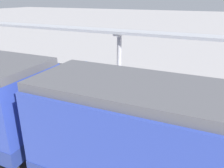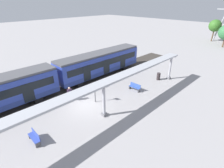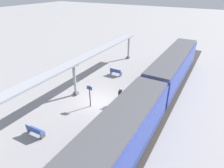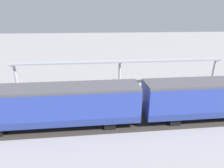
{
  "view_description": "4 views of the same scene",
  "coord_description": "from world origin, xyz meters",
  "px_view_note": "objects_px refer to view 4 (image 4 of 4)",
  "views": [
    {
      "loc": [
        -9.91,
        -5.31,
        5.47
      ],
      "look_at": [
        -1.91,
        -1.67,
        2.08
      ],
      "focal_mm": 36.75,
      "sensor_mm": 36.0,
      "label": 1
    },
    {
      "loc": [
        13.1,
        -9.09,
        10.05
      ],
      "look_at": [
        0.51,
        3.35,
        1.43
      ],
      "focal_mm": 27.78,
      "sensor_mm": 36.0,
      "label": 2
    },
    {
      "loc": [
        -8.77,
        12.75,
        10.13
      ],
      "look_at": [
        -0.62,
        -1.42,
        1.48
      ],
      "focal_mm": 30.48,
      "sensor_mm": 36.0,
      "label": 3
    },
    {
      "loc": [
        -17.95,
        3.12,
        8.5
      ],
      "look_at": [
        0.57,
        1.18,
        1.45
      ],
      "focal_mm": 28.49,
      "sensor_mm": 36.0,
      "label": 4
    }
  ],
  "objects_px": {
    "bench_near_end": "(68,90)",
    "trash_bin": "(27,91)",
    "canopy_pillar_nearest": "(213,72)",
    "canopy_pillar_third": "(16,78)",
    "train_far_carriage": "(55,106)",
    "canopy_pillar_second": "(119,75)",
    "bench_mid_platform": "(170,87)",
    "passenger_waiting_near_edge": "(134,96)",
    "train_near_carriage": "(219,98)",
    "platform_info_sign": "(114,86)"
  },
  "relations": [
    {
      "from": "canopy_pillar_third",
      "to": "canopy_pillar_nearest",
      "type": "bearing_deg",
      "value": -90.0
    },
    {
      "from": "canopy_pillar_nearest",
      "to": "bench_mid_platform",
      "type": "bearing_deg",
      "value": 101.58
    },
    {
      "from": "bench_near_end",
      "to": "trash_bin",
      "type": "relative_size",
      "value": 1.52
    },
    {
      "from": "train_far_carriage",
      "to": "canopy_pillar_second",
      "type": "xyz_separation_m",
      "value": [
        7.72,
        -6.33,
        -0.11
      ]
    },
    {
      "from": "canopy_pillar_third",
      "to": "bench_near_end",
      "type": "bearing_deg",
      "value": -101.4
    },
    {
      "from": "platform_info_sign",
      "to": "bench_near_end",
      "type": "bearing_deg",
      "value": 75.84
    },
    {
      "from": "canopy_pillar_second",
      "to": "passenger_waiting_near_edge",
      "type": "height_order",
      "value": "canopy_pillar_second"
    },
    {
      "from": "train_near_carriage",
      "to": "bench_near_end",
      "type": "distance_m",
      "value": 15.46
    },
    {
      "from": "bench_near_end",
      "to": "canopy_pillar_nearest",
      "type": "bearing_deg",
      "value": -86.24
    },
    {
      "from": "canopy_pillar_third",
      "to": "bench_near_end",
      "type": "relative_size",
      "value": 2.24
    },
    {
      "from": "train_far_carriage",
      "to": "canopy_pillar_third",
      "type": "distance_m",
      "value": 9.74
    },
    {
      "from": "canopy_pillar_second",
      "to": "canopy_pillar_third",
      "type": "distance_m",
      "value": 12.26
    },
    {
      "from": "bench_mid_platform",
      "to": "platform_info_sign",
      "type": "xyz_separation_m",
      "value": [
        -1.25,
        7.13,
        0.89
      ]
    },
    {
      "from": "canopy_pillar_nearest",
      "to": "platform_info_sign",
      "type": "height_order",
      "value": "canopy_pillar_nearest"
    },
    {
      "from": "train_far_carriage",
      "to": "canopy_pillar_second",
      "type": "distance_m",
      "value": 9.99
    },
    {
      "from": "train_far_carriage",
      "to": "trash_bin",
      "type": "relative_size",
      "value": 13.51
    },
    {
      "from": "passenger_waiting_near_edge",
      "to": "canopy_pillar_third",
      "type": "bearing_deg",
      "value": 70.21
    },
    {
      "from": "train_near_carriage",
      "to": "bench_near_end",
      "type": "xyz_separation_m",
      "value": [
        6.5,
        13.95,
        -1.39
      ]
    },
    {
      "from": "canopy_pillar_third",
      "to": "trash_bin",
      "type": "xyz_separation_m",
      "value": [
        -0.87,
        -1.29,
        -1.23
      ]
    },
    {
      "from": "trash_bin",
      "to": "platform_info_sign",
      "type": "xyz_separation_m",
      "value": [
        -1.67,
        -9.98,
        0.83
      ]
    },
    {
      "from": "trash_bin",
      "to": "train_far_carriage",
      "type": "bearing_deg",
      "value": -145.84
    },
    {
      "from": "train_near_carriage",
      "to": "canopy_pillar_third",
      "type": "bearing_deg",
      "value": 68.89
    },
    {
      "from": "canopy_pillar_nearest",
      "to": "passenger_waiting_near_edge",
      "type": "distance_m",
      "value": 12.55
    },
    {
      "from": "train_near_carriage",
      "to": "passenger_waiting_near_edge",
      "type": "xyz_separation_m",
      "value": [
        3.03,
        6.96,
        -0.8
      ]
    },
    {
      "from": "trash_bin",
      "to": "passenger_waiting_near_edge",
      "type": "relative_size",
      "value": 0.6
    },
    {
      "from": "canopy_pillar_nearest",
      "to": "canopy_pillar_third",
      "type": "xyz_separation_m",
      "value": [
        0.0,
        24.67,
        0.0
      ]
    },
    {
      "from": "platform_info_sign",
      "to": "passenger_waiting_near_edge",
      "type": "height_order",
      "value": "platform_info_sign"
    },
    {
      "from": "canopy_pillar_nearest",
      "to": "canopy_pillar_third",
      "type": "height_order",
      "value": "same"
    },
    {
      "from": "bench_near_end",
      "to": "trash_bin",
      "type": "bearing_deg",
      "value": 85.79
    },
    {
      "from": "train_near_carriage",
      "to": "trash_bin",
      "type": "distance_m",
      "value": 19.99
    },
    {
      "from": "canopy_pillar_second",
      "to": "passenger_waiting_near_edge",
      "type": "relative_size",
      "value": 2.06
    },
    {
      "from": "train_far_carriage",
      "to": "platform_info_sign",
      "type": "height_order",
      "value": "train_far_carriage"
    },
    {
      "from": "bench_near_end",
      "to": "trash_bin",
      "type": "distance_m",
      "value": 4.79
    },
    {
      "from": "platform_info_sign",
      "to": "passenger_waiting_near_edge",
      "type": "bearing_deg",
      "value": -140.49
    },
    {
      "from": "canopy_pillar_nearest",
      "to": "platform_info_sign",
      "type": "relative_size",
      "value": 1.55
    },
    {
      "from": "platform_info_sign",
      "to": "passenger_waiting_near_edge",
      "type": "relative_size",
      "value": 1.33
    },
    {
      "from": "bench_mid_platform",
      "to": "platform_info_sign",
      "type": "height_order",
      "value": "platform_info_sign"
    },
    {
      "from": "platform_info_sign",
      "to": "canopy_pillar_second",
      "type": "bearing_deg",
      "value": -21.41
    },
    {
      "from": "canopy_pillar_nearest",
      "to": "bench_mid_platform",
      "type": "relative_size",
      "value": 2.26
    },
    {
      "from": "train_far_carriage",
      "to": "bench_near_end",
      "type": "height_order",
      "value": "train_far_carriage"
    },
    {
      "from": "bench_near_end",
      "to": "platform_info_sign",
      "type": "height_order",
      "value": "platform_info_sign"
    },
    {
      "from": "canopy_pillar_second",
      "to": "bench_mid_platform",
      "type": "relative_size",
      "value": 2.26
    },
    {
      "from": "train_near_carriage",
      "to": "platform_info_sign",
      "type": "xyz_separation_m",
      "value": [
        5.19,
        8.74,
        -0.5
      ]
    },
    {
      "from": "train_far_carriage",
      "to": "bench_near_end",
      "type": "distance_m",
      "value": 6.65
    },
    {
      "from": "train_far_carriage",
      "to": "canopy_pillar_nearest",
      "type": "bearing_deg",
      "value": -67.59
    },
    {
      "from": "canopy_pillar_nearest",
      "to": "platform_info_sign",
      "type": "bearing_deg",
      "value": 100.72
    },
    {
      "from": "train_near_carriage",
      "to": "train_far_carriage",
      "type": "relative_size",
      "value": 1.0
    },
    {
      "from": "passenger_waiting_near_edge",
      "to": "platform_info_sign",
      "type": "bearing_deg",
      "value": 39.51
    },
    {
      "from": "bench_mid_platform",
      "to": "trash_bin",
      "type": "bearing_deg",
      "value": 88.61
    },
    {
      "from": "trash_bin",
      "to": "passenger_waiting_near_edge",
      "type": "height_order",
      "value": "passenger_waiting_near_edge"
    }
  ]
}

